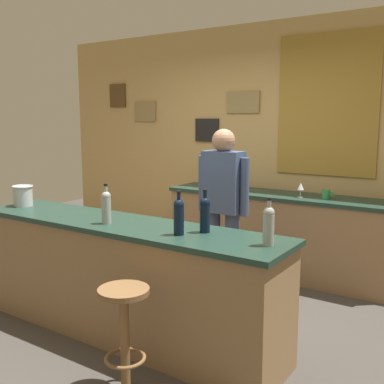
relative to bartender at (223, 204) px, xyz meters
name	(u,v)px	position (x,y,z in m)	size (l,w,h in m)	color
ground_plane	(154,316)	(-0.32, -0.63, -0.94)	(10.00, 10.00, 0.00)	#423D38
back_wall	(260,143)	(-0.30, 1.40, 0.48)	(6.00, 0.09, 2.80)	tan
bar_counter	(122,279)	(-0.32, -1.03, -0.47)	(2.75, 0.60, 0.92)	olive
side_counter	(275,233)	(0.08, 1.02, -0.48)	(2.49, 0.56, 0.90)	olive
bartender	(223,204)	(0.00, 0.00, 0.00)	(0.52, 0.21, 1.62)	#384766
bar_stool	(124,322)	(0.22, -1.60, -0.48)	(0.32, 0.32, 0.68)	brown
wine_bottle_a	(106,206)	(-0.37, -1.12, 0.12)	(0.07, 0.07, 0.31)	#999E99
wine_bottle_b	(179,215)	(0.28, -1.10, 0.12)	(0.07, 0.07, 0.31)	black
wine_bottle_c	(205,213)	(0.39, -0.94, 0.12)	(0.07, 0.07, 0.31)	black
wine_bottle_d	(269,224)	(0.91, -1.01, 0.12)	(0.07, 0.07, 0.31)	#999E99
ice_bucket	(23,195)	(-1.51, -1.02, 0.08)	(0.19, 0.19, 0.19)	#B7BABF
wine_glass_a	(210,178)	(-0.77, 1.04, 0.07)	(0.07, 0.07, 0.16)	silver
wine_glass_b	(232,180)	(-0.47, 1.04, 0.07)	(0.07, 0.07, 0.16)	silver
wine_glass_c	(301,187)	(0.39, 0.93, 0.07)	(0.07, 0.07, 0.16)	silver
coffee_mug	(326,194)	(0.64, 0.99, 0.01)	(0.12, 0.08, 0.09)	#338C4C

